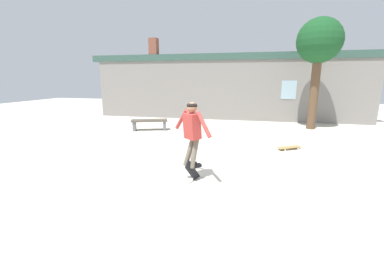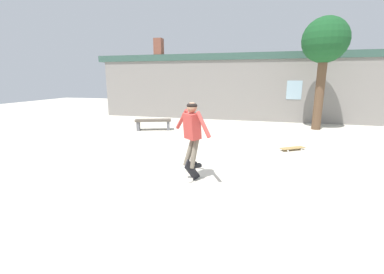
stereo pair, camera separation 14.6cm
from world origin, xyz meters
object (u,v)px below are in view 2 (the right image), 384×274
tree_right (325,43)px  park_bench (153,122)px  skater (192,129)px  skateboard_flipping (193,173)px  skateboard_resting (292,148)px

tree_right → park_bench: (-6.73, -1.94, -3.20)m
skater → skateboard_flipping: (0.03, -0.05, -0.93)m
skater → skateboard_flipping: 0.94m
skater → skateboard_resting: 4.00m
skater → skateboard_resting: size_ratio=1.77×
tree_right → skater: size_ratio=3.31×
skater → tree_right: bearing=12.6°
skater → park_bench: bearing=72.6°
skateboard_resting → skateboard_flipping: bearing=-159.9°
skater → skateboard_flipping: bearing=-103.0°
skateboard_resting → park_bench: bearing=128.1°
park_bench → skateboard_resting: (5.37, -1.87, -0.26)m
skater → skateboard_flipping: skater is taller
park_bench → tree_right: bearing=-4.0°
tree_right → park_bench: size_ratio=2.94×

